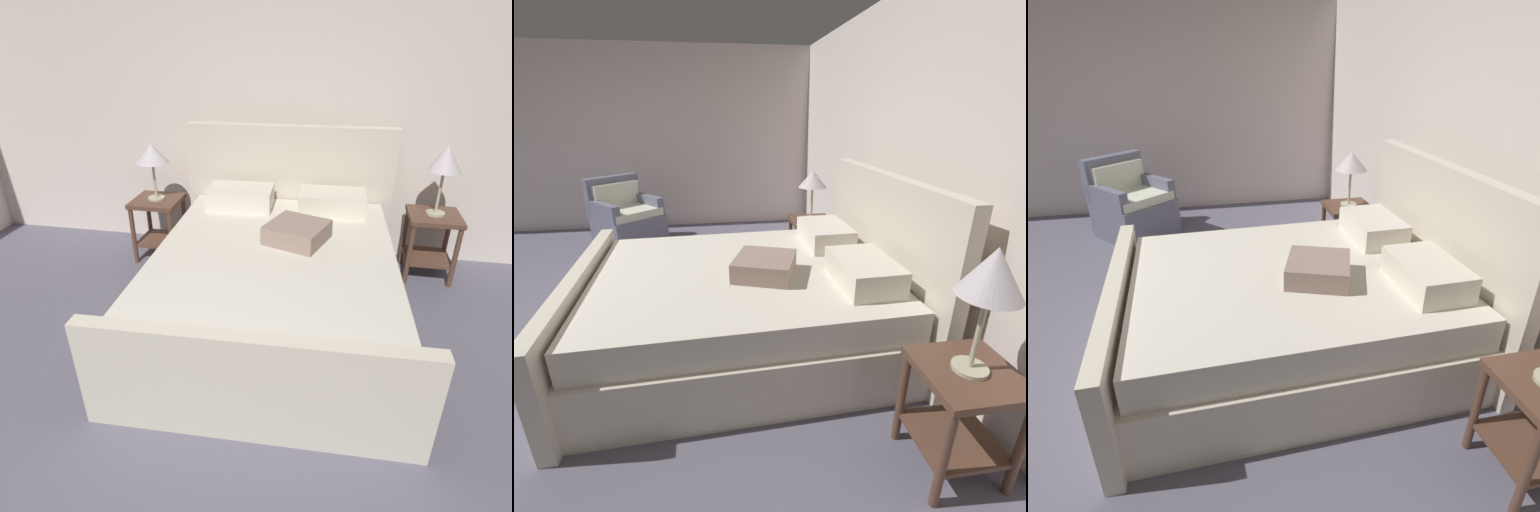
% 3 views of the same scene
% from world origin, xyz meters
% --- Properties ---
extents(ground_plane, '(6.03, 6.30, 0.02)m').
position_xyz_m(ground_plane, '(0.00, 0.00, -0.01)').
color(ground_plane, slate).
extents(wall_back, '(6.15, 0.12, 2.57)m').
position_xyz_m(wall_back, '(0.00, 3.21, 1.29)').
color(wall_back, silver).
rests_on(wall_back, ground).
extents(wall_side_left, '(0.12, 6.42, 2.57)m').
position_xyz_m(wall_side_left, '(-3.07, 0.00, 1.29)').
color(wall_side_left, silver).
rests_on(wall_side_left, ground).
extents(bed, '(1.97, 2.40, 1.28)m').
position_xyz_m(bed, '(0.29, 1.90, 0.35)').
color(bed, beige).
rests_on(bed, ground).
extents(nightstand_right, '(0.44, 0.44, 0.60)m').
position_xyz_m(nightstand_right, '(1.56, 2.79, 0.40)').
color(nightstand_right, brown).
rests_on(nightstand_right, ground).
extents(table_lamp_right, '(0.27, 0.27, 0.61)m').
position_xyz_m(table_lamp_right, '(1.56, 2.79, 1.08)').
color(table_lamp_right, '#B7B293').
rests_on(table_lamp_right, nightstand_right).
extents(nightstand_left, '(0.44, 0.44, 0.60)m').
position_xyz_m(nightstand_left, '(-0.98, 2.71, 0.40)').
color(nightstand_left, brown).
rests_on(nightstand_left, ground).
extents(table_lamp_left, '(0.30, 0.30, 0.53)m').
position_xyz_m(table_lamp_left, '(-0.98, 2.71, 1.02)').
color(table_lamp_left, '#B7B293').
rests_on(table_lamp_left, nightstand_left).
extents(armchair, '(1.02, 1.02, 0.90)m').
position_xyz_m(armchair, '(-2.17, 0.49, 0.35)').
color(armchair, slate).
rests_on(armchair, ground).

